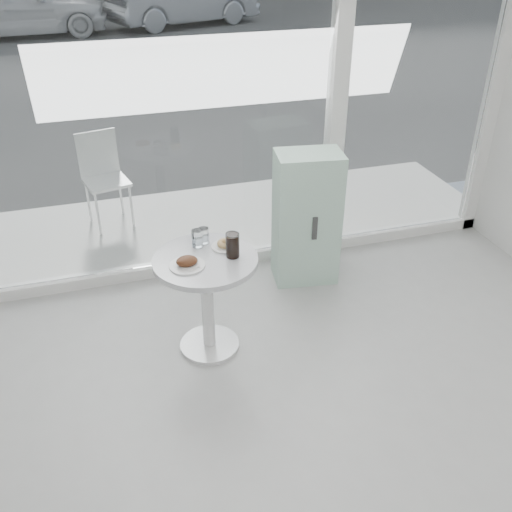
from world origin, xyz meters
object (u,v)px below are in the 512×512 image
object	(u,v)px
car_white	(18,6)
water_tumbler_a	(197,239)
patio_chair	(103,173)
plate_donut	(225,245)
main_table	(207,285)
plate_fritter	(188,263)
cola_glass	(233,246)
water_tumbler_b	(204,236)
mint_cabinet	(307,218)

from	to	relation	value
car_white	water_tumbler_a	distance (m)	13.31
patio_chair	plate_donut	bearing A→B (deg)	-83.89
water_tumbler_a	main_table	bearing A→B (deg)	-85.22
plate_fritter	plate_donut	bearing A→B (deg)	29.13
plate_fritter	plate_donut	size ratio (longest dim) A/B	1.21
main_table	cola_glass	size ratio (longest dim) A/B	4.35
car_white	water_tumbler_b	xyz separation A→B (m)	(1.92, -13.14, 0.08)
main_table	water_tumbler_a	bearing A→B (deg)	94.78
car_white	water_tumbler_a	world-z (taller)	car_white
plate_fritter	cola_glass	size ratio (longest dim) A/B	1.34
mint_cabinet	patio_chair	size ratio (longest dim) A/B	1.25
mint_cabinet	patio_chair	bearing A→B (deg)	144.73
plate_fritter	water_tumbler_a	size ratio (longest dim) A/B	1.87
patio_chair	cola_glass	bearing A→B (deg)	-84.55
patio_chair	plate_fritter	distance (m)	2.29
car_white	plate_donut	world-z (taller)	car_white
plate_donut	water_tumbler_a	size ratio (longest dim) A/B	1.54
main_table	plate_donut	distance (m)	0.31
car_white	cola_glass	bearing A→B (deg)	-174.32
car_white	cola_glass	size ratio (longest dim) A/B	24.42
patio_chair	water_tumbler_b	world-z (taller)	patio_chair
mint_cabinet	cola_glass	xyz separation A→B (m)	(-0.83, -0.73, 0.28)
patio_chair	plate_donut	xyz separation A→B (m)	(0.72, -2.08, 0.22)
patio_chair	plate_fritter	world-z (taller)	patio_chair
mint_cabinet	water_tumbler_b	distance (m)	1.12
plate_fritter	plate_donut	xyz separation A→B (m)	(0.30, 0.17, -0.01)
car_white	plate_fritter	bearing A→B (deg)	-175.67
plate_fritter	plate_donut	distance (m)	0.34
patio_chair	water_tumbler_b	bearing A→B (deg)	-86.25
main_table	car_white	distance (m)	13.48
mint_cabinet	water_tumbler_b	size ratio (longest dim) A/B	9.95
cola_glass	water_tumbler_b	bearing A→B (deg)	121.00
water_tumbler_b	plate_donut	bearing A→B (deg)	-40.10
patio_chair	car_white	world-z (taller)	car_white
cola_glass	plate_fritter	bearing A→B (deg)	-174.26
mint_cabinet	plate_donut	world-z (taller)	mint_cabinet
plate_fritter	cola_glass	xyz separation A→B (m)	(0.32, 0.03, 0.06)
water_tumbler_a	cola_glass	bearing A→B (deg)	-45.57
mint_cabinet	plate_donut	size ratio (longest dim) A/B	5.85
mint_cabinet	plate_fritter	xyz separation A→B (m)	(-1.14, -0.76, 0.22)
patio_chair	water_tumbler_a	distance (m)	2.10
mint_cabinet	cola_glass	bearing A→B (deg)	-130.43
patio_chair	plate_fritter	bearing A→B (deg)	-92.37
main_table	car_white	size ratio (longest dim) A/B	0.18
mint_cabinet	water_tumbler_a	bearing A→B (deg)	-144.72
water_tumbler_a	patio_chair	bearing A→B (deg)	104.99
plate_donut	water_tumbler_b	distance (m)	0.17
plate_fritter	water_tumbler_b	bearing A→B (deg)	57.78
main_table	water_tumbler_a	world-z (taller)	water_tumbler_a
water_tumbler_b	cola_glass	world-z (taller)	cola_glass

